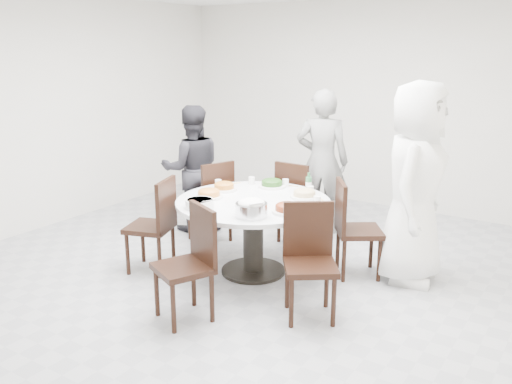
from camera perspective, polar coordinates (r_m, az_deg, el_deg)
The scene contains 23 objects.
floor at distance 5.46m, azimuth -0.15°, elevation -8.58°, with size 6.00×6.00×0.01m, color #A0A1A5.
wall_back at distance 7.72m, azimuth 12.35°, elevation 8.94°, with size 6.00×0.01×2.80m, color silver.
wall_left at distance 7.14m, azimuth -20.89°, elevation 7.81°, with size 0.01×6.00×2.80m, color silver.
dining_table at distance 5.36m, azimuth -0.29°, elevation -4.71°, with size 1.50×1.50×0.75m, color white.
chair_ne at distance 5.36m, azimuth 10.81°, elevation -3.84°, with size 0.42×0.42×0.95m, color black.
chair_n at distance 6.20m, azimuth 4.62°, elevation -0.97°, with size 0.42×0.42×0.95m, color black.
chair_nw at distance 6.22m, azimuth -4.93°, elevation -0.93°, with size 0.42×0.42×0.95m, color black.
chair_sw at distance 5.48m, azimuth -11.15°, elevation -3.42°, with size 0.42×0.42×0.95m, color black.
chair_s at distance 4.47m, azimuth -7.71°, elevation -7.67°, with size 0.42×0.42×0.95m, color black.
chair_se at distance 4.48m, azimuth 5.75°, elevation -7.54°, with size 0.42×0.42×0.95m, color black.
diner_right at distance 5.25m, azimuth 16.33°, elevation 0.84°, with size 0.93×0.61×1.90m, color white.
diner_middle at distance 6.49m, azimuth 6.97°, elevation 3.19°, with size 0.63×0.41×1.72m, color black.
diner_left at distance 6.57m, azimuth -6.75°, elevation 2.46°, with size 0.74×0.58×1.52m, color black.
dish_greens at distance 5.70m, azimuth 1.68°, elevation 0.84°, with size 0.28×0.28×0.07m, color white.
dish_pale at distance 5.32m, azimuth 5.12°, elevation -0.25°, with size 0.28×0.28×0.07m, color white.
dish_orange at distance 5.58m, azimuth -3.38°, elevation 0.51°, with size 0.26×0.26×0.07m, color white.
dish_redbrown at distance 4.85m, azimuth 3.35°, elevation -1.79°, with size 0.29×0.29×0.07m, color white.
dish_tofu at distance 5.33m, azimuth -4.98°, elevation -0.24°, with size 0.28×0.28×0.07m, color white.
rice_bowl at distance 4.73m, azimuth -0.49°, elevation -1.89°, with size 0.28×0.28×0.12m, color silver.
soup_bowl at distance 5.01m, azimuth -5.95°, elevation -1.24°, with size 0.26×0.26×0.08m, color white.
beverage_bottle at distance 5.50m, azimuth 5.56°, elevation 0.98°, with size 0.06×0.06×0.21m, color #2A693C.
tea_cups at distance 5.74m, azimuth 2.82°, elevation 0.98°, with size 0.07×0.07×0.08m, color white.
chopsticks at distance 5.79m, azimuth 3.06°, elevation 0.76°, with size 0.24×0.04×0.01m, color tan, non-canonical shape.
Camera 1 is at (2.75, -4.16, 2.21)m, focal length 38.00 mm.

